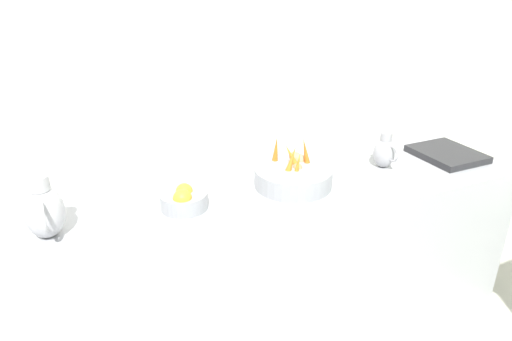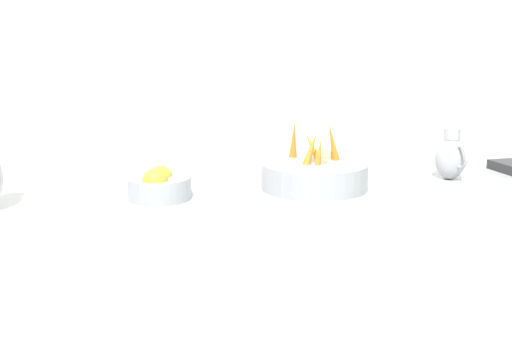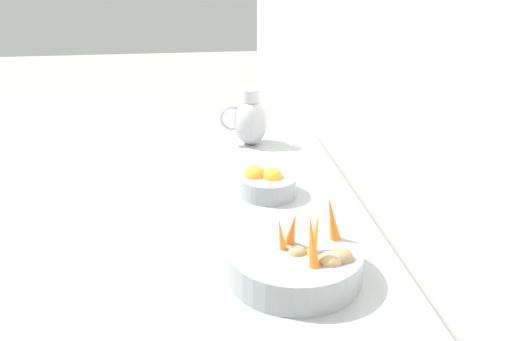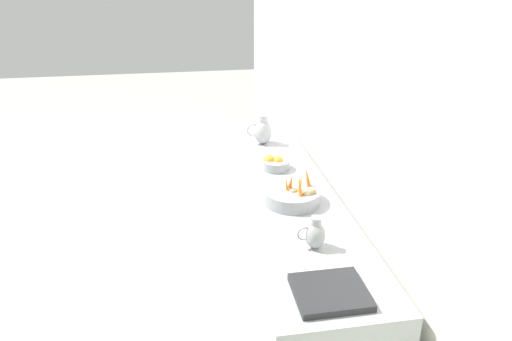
{
  "view_description": "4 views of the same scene",
  "coord_description": "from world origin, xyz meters",
  "views": [
    {
      "loc": [
        0.18,
        -0.49,
        1.84
      ],
      "look_at": [
        -1.48,
        0.28,
        1.02
      ],
      "focal_mm": 32.26,
      "sensor_mm": 36.0,
      "label": 1
    },
    {
      "loc": [
        0.45,
        -0.28,
        1.4
      ],
      "look_at": [
        -1.44,
        0.26,
        0.98
      ],
      "focal_mm": 44.24,
      "sensor_mm": 36.0,
      "label": 2
    },
    {
      "loc": [
        -1.26,
        1.74,
        1.74
      ],
      "look_at": [
        -1.46,
        0.1,
        1.04
      ],
      "focal_mm": 38.61,
      "sensor_mm": 36.0,
      "label": 3
    },
    {
      "loc": [
        -0.84,
        3.1,
        2.33
      ],
      "look_at": [
        -1.35,
        0.1,
        0.95
      ],
      "focal_mm": 32.93,
      "sensor_mm": 36.0,
      "label": 4
    }
  ],
  "objects": [
    {
      "name": "metal_pitcher_tall",
      "position": [
        -1.52,
        -0.58,
        1.0
      ],
      "size": [
        0.21,
        0.15,
        0.25
      ],
      "color": "#A3A3A8",
      "rests_on": "prep_counter"
    },
    {
      "name": "orange_bowl",
      "position": [
        -1.52,
        -0.04,
        0.93
      ],
      "size": [
        0.2,
        0.2,
        0.11
      ],
      "color": "gray",
      "rests_on": "prep_counter"
    },
    {
      "name": "vegetable_colander",
      "position": [
        -1.53,
        0.49,
        0.94
      ],
      "size": [
        0.37,
        0.37,
        0.23
      ],
      "color": "gray",
      "rests_on": "prep_counter"
    }
  ]
}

